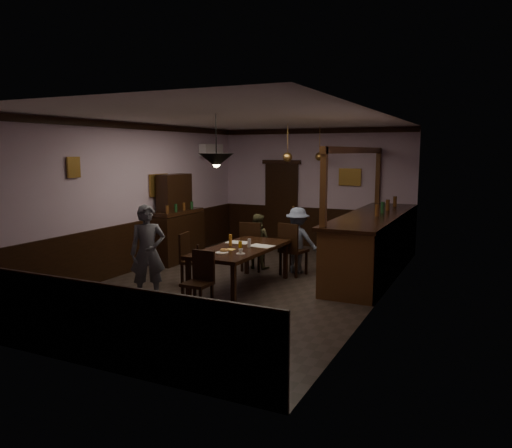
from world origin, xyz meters
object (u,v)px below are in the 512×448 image
Objects in this scene: soda_can at (240,245)px; bar_counter at (374,242)px; pendant_brass_mid at (288,157)px; chair_far_right at (291,247)px; person_seated_left at (257,241)px; pendant_iron at (216,160)px; person_seated_right at (298,240)px; chair_side at (190,257)px; person_standing at (148,253)px; dining_table at (241,251)px; chair_near at (200,278)px; chair_far_left at (252,244)px; pendant_brass_far at (319,157)px; coffee_cup at (241,251)px; sideboard at (177,226)px.

bar_counter is at bearing 50.44° from soda_can.
chair_far_right is at bearing -63.43° from pendant_brass_mid.
pendant_iron is (0.41, -2.36, 1.71)m from person_seated_left.
person_seated_right is 0.30× the size of bar_counter.
person_seated_left is (0.51, 1.76, 0.04)m from chair_side.
person_seated_left is 1.41× the size of pendant_brass_mid.
bar_counter reaches higher than person_standing.
dining_table is 2.30× the size of chair_side.
chair_far_right is 1.29× the size of pendant_brass_mid.
chair_near is 1.13× the size of pendant_brass_mid.
chair_far_left is 2.60m from person_standing.
bar_counter is (2.28, 0.88, 0.08)m from chair_far_left.
pendant_brass_far reaches higher than chair_far_right.
person_seated_right reaches higher than person_seated_left.
pendant_brass_far is at bearing -112.90° from chair_far_left.
person_seated_left is 0.87× the size of person_seated_right.
bar_counter reaches higher than coffee_cup.
pendant_brass_mid is at bearing -117.98° from person_seated_left.
person_seated_left reaches higher than chair_side.
soda_can reaches higher than coffee_cup.
person_seated_right is 2.82m from sideboard.
chair_side is 3.14m from pendant_brass_mid.
bar_counter reaches higher than chair_near.
sideboard is 2.32× the size of pendant_iron.
pendant_brass_mid is (-0.49, 0.97, 1.72)m from chair_far_right.
chair_far_right is 1.29× the size of pendant_brass_far.
coffee_cup is at bearing -11.42° from person_standing.
chair_side is 0.61× the size of person_standing.
chair_near is (-0.02, -1.32, -0.18)m from dining_table.
sideboard is at bearing -14.25° from chair_far_left.
chair_far_left is at bearing 94.52° from person_seated_left.
person_seated_left is at bearing 99.80° from pendant_iron.
bar_counter reaches higher than chair_far_left.
chair_far_left is 1.25× the size of pendant_brass_far.
dining_table is at bearing -92.62° from pendant_brass_far.
person_seated_left is 1.38× the size of pendant_iron.
pendant_brass_mid is at bearing -30.01° from chair_side.
pendant_brass_mid is at bearing 19.01° from sideboard.
coffee_cup is at bearing 110.72° from person_seated_left.
sideboard is (-2.36, 1.50, -0.04)m from soda_can.
chair_far_left is 3.08m from pendant_brass_far.
person_seated_left is at bearing 109.34° from coffee_cup.
chair_side is (-0.93, -0.20, -0.16)m from dining_table.
pendant_brass_far reaches higher than soda_can.
dining_table is 2.75m from pendant_brass_mid.
sideboard is 2.38× the size of pendant_brass_mid.
person_standing reaches higher than soda_can.
chair_far_left is at bearing -29.04° from chair_side.
person_seated_right is at bearing -178.62° from person_seated_left.
dining_table is at bearing 81.97° from chair_far_right.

